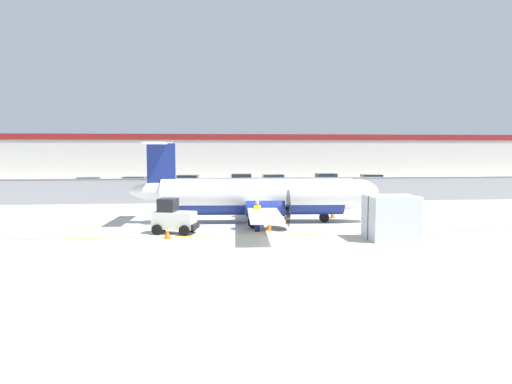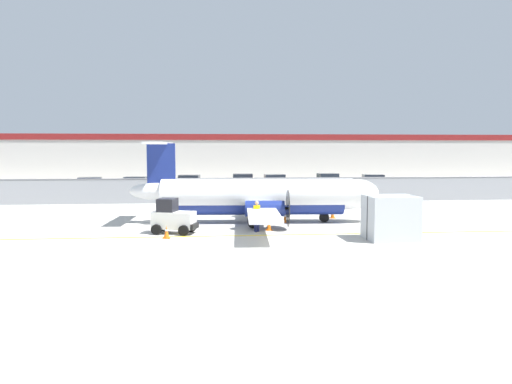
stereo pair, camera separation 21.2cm
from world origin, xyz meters
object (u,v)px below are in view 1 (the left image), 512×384
(parked_car_2, at_px, (187,182))
(parked_car_3, at_px, (242,181))
(parked_car_5, at_px, (325,180))
(traffic_cone_near_right, at_px, (269,225))
(commuter_airplane, at_px, (262,197))
(baggage_tug, at_px, (173,218))
(traffic_cone_far_right, at_px, (285,217))
(parked_car_4, at_px, (274,182))
(traffic_cone_near_left, at_px, (332,213))
(parked_car_0, at_px, (90,185))
(ground_crew_worker, at_px, (257,214))
(cargo_container, at_px, (391,218))
(parked_car_6, at_px, (372,182))
(parked_car_1, at_px, (136,185))
(traffic_cone_far_left, at_px, (167,232))

(parked_car_2, bearing_deg, parked_car_3, -155.87)
(parked_car_5, bearing_deg, traffic_cone_near_right, 64.91)
(commuter_airplane, xyz_separation_m, parked_car_5, (10.34, 25.94, -0.71))
(baggage_tug, distance_m, traffic_cone_near_right, 5.29)
(baggage_tug, bearing_deg, traffic_cone_far_right, 43.39)
(parked_car_3, xyz_separation_m, parked_car_4, (3.40, -1.62, 0.00))
(commuter_airplane, bearing_deg, traffic_cone_far_right, -1.69)
(baggage_tug, xyz_separation_m, parked_car_5, (15.51, 29.40, 0.04))
(traffic_cone_near_right, bearing_deg, parked_car_4, 81.42)
(traffic_cone_near_left, xyz_separation_m, traffic_cone_near_right, (-4.73, -4.40, 0.00))
(commuter_airplane, height_order, baggage_tug, commuter_airplane)
(commuter_airplane, bearing_deg, parked_car_0, 129.26)
(ground_crew_worker, height_order, cargo_container, cargo_container)
(commuter_airplane, xyz_separation_m, traffic_cone_near_right, (0.06, -2.93, -1.29))
(traffic_cone_near_left, relative_size, parked_car_0, 0.15)
(traffic_cone_near_right, xyz_separation_m, parked_car_2, (-5.45, 26.97, 0.58))
(parked_car_4, xyz_separation_m, parked_car_6, (10.75, -1.29, 0.00))
(parked_car_1, bearing_deg, parked_car_3, 28.43)
(baggage_tug, distance_m, traffic_cone_far_left, 1.59)
(baggage_tug, xyz_separation_m, traffic_cone_near_left, (9.97, 4.92, -0.54))
(commuter_airplane, height_order, parked_car_2, commuter_airplane)
(ground_crew_worker, xyz_separation_m, parked_car_5, (11.00, 29.30, -0.06))
(cargo_container, xyz_separation_m, parked_car_0, (-20.58, 26.97, -0.21))
(ground_crew_worker, height_order, traffic_cone_near_right, ground_crew_worker)
(parked_car_0, bearing_deg, parked_car_2, 12.96)
(ground_crew_worker, bearing_deg, parked_car_6, 103.40)
(ground_crew_worker, relative_size, parked_car_3, 0.40)
(traffic_cone_far_left, relative_size, traffic_cone_far_right, 1.00)
(parked_car_2, distance_m, parked_car_3, 6.42)
(ground_crew_worker, relative_size, traffic_cone_near_right, 2.66)
(cargo_container, distance_m, traffic_cone_near_right, 6.66)
(parked_car_5, bearing_deg, parked_car_4, 9.86)
(traffic_cone_near_left, relative_size, parked_car_4, 0.15)
(traffic_cone_near_left, relative_size, traffic_cone_far_left, 1.00)
(cargo_container, distance_m, traffic_cone_near_left, 7.89)
(parked_car_0, relative_size, parked_car_6, 1.00)
(commuter_airplane, relative_size, parked_car_2, 3.66)
(parked_car_4, bearing_deg, parked_car_3, 153.25)
(parked_car_0, xyz_separation_m, parked_car_5, (25.17, 5.30, 0.00))
(parked_car_4, bearing_deg, parked_car_6, -8.10)
(ground_crew_worker, xyz_separation_m, parked_car_6, (15.58, 26.31, -0.06))
(traffic_cone_far_left, relative_size, parked_car_6, 0.15)
(traffic_cone_far_left, height_order, parked_car_3, parked_car_3)
(parked_car_5, relative_size, parked_car_6, 1.00)
(commuter_airplane, bearing_deg, traffic_cone_near_left, 20.55)
(traffic_cone_far_left, distance_m, parked_car_3, 31.42)
(commuter_airplane, height_order, parked_car_1, commuter_airplane)
(parked_car_2, relative_size, parked_car_6, 1.01)
(baggage_tug, height_order, traffic_cone_far_left, baggage_tug)
(cargo_container, distance_m, parked_car_2, 32.33)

